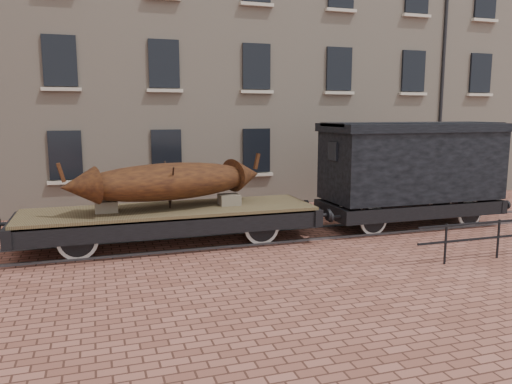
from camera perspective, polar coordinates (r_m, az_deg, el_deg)
name	(u,v)px	position (r m, az deg, el deg)	size (l,w,h in m)	color
ground	(276,237)	(14.95, 2.30, -5.13)	(90.00, 90.00, 0.00)	brown
warehouse_cream	(263,43)	(25.13, 0.86, 16.70)	(40.00, 10.19, 14.00)	#BBA993
rail_track	(276,236)	(14.94, 2.30, -5.02)	(30.00, 1.52, 0.06)	#59595E
flatcar_wagon	(170,216)	(14.01, -9.75, -2.69)	(8.95, 2.43, 1.35)	brown
iron_boat	(169,181)	(13.85, -9.87, 1.22)	(5.74, 2.65, 1.42)	#542C12
goods_van	(412,162)	(16.75, 17.40, 3.32)	(6.50, 2.37, 3.36)	black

